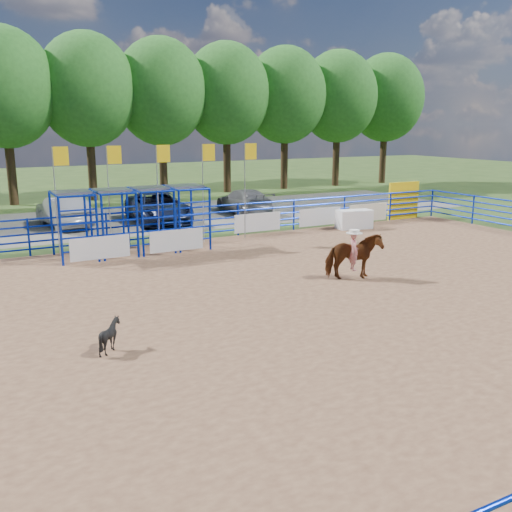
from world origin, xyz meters
name	(u,v)px	position (x,y,z in m)	size (l,w,h in m)	color
ground	(299,304)	(0.00, 0.00, 0.00)	(120.00, 120.00, 0.00)	#3B5421
arena_dirt	(299,304)	(0.00, 0.00, 0.01)	(30.00, 20.00, 0.02)	#8D6446
gravel_strip	(131,219)	(0.00, 17.00, 0.01)	(40.00, 10.00, 0.01)	slate
announcer_table	(354,219)	(8.80, 8.92, 0.48)	(1.71, 0.80, 0.91)	white
horse_and_rider	(354,254)	(2.99, 1.42, 0.86)	(1.97, 1.30, 2.28)	brown
calf	(110,336)	(-5.64, -0.98, 0.39)	(0.60, 0.68, 0.75)	black
car_b	(64,211)	(-3.62, 16.26, 0.77)	(1.60, 4.60, 1.52)	gray
car_c	(158,208)	(0.94, 15.18, 0.79)	(2.60, 5.64, 1.57)	#151B35
car_d	(244,201)	(6.35, 16.00, 0.70)	(1.93, 4.75, 1.38)	slate
perimeter_fence	(300,279)	(0.00, 0.00, 0.75)	(30.10, 20.10, 1.50)	#0722A9
chute_assembly	(141,221)	(-1.90, 8.84, 1.26)	(19.32, 2.41, 4.20)	#0722A9
treeline	(86,84)	(0.00, 26.00, 7.53)	(56.40, 6.40, 11.24)	#3F2B19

